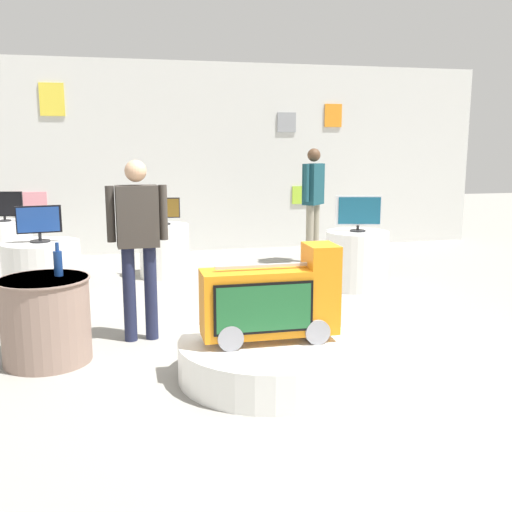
% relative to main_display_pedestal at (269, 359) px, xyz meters
% --- Properties ---
extents(ground_plane, '(30.00, 30.00, 0.00)m').
position_rel_main_display_pedestal_xyz_m(ground_plane, '(0.39, 0.40, -0.15)').
color(ground_plane, gray).
extents(back_wall_display, '(10.11, 0.13, 3.21)m').
position_rel_main_display_pedestal_xyz_m(back_wall_display, '(0.39, 5.89, 1.46)').
color(back_wall_display, silver).
rests_on(back_wall_display, ground).
extents(main_display_pedestal, '(1.46, 1.46, 0.30)m').
position_rel_main_display_pedestal_xyz_m(main_display_pedestal, '(0.00, 0.00, 0.00)').
color(main_display_pedestal, white).
rests_on(main_display_pedestal, ground).
extents(novelty_firetruck_tv, '(1.08, 0.39, 0.77)m').
position_rel_main_display_pedestal_xyz_m(novelty_firetruck_tv, '(0.02, -0.01, 0.47)').
color(novelty_firetruck_tv, gray).
rests_on(novelty_firetruck_tv, main_display_pedestal).
extents(display_pedestal_left_rear, '(0.69, 0.69, 0.74)m').
position_rel_main_display_pedestal_xyz_m(display_pedestal_left_rear, '(-0.51, 3.90, 0.22)').
color(display_pedestal_left_rear, white).
rests_on(display_pedestal_left_rear, ground).
extents(tv_on_left_rear, '(0.46, 0.19, 0.37)m').
position_rel_main_display_pedestal_xyz_m(tv_on_left_rear, '(-0.51, 3.90, 0.80)').
color(tv_on_left_rear, black).
rests_on(tv_on_left_rear, display_pedestal_left_rear).
extents(display_pedestal_center_rear, '(0.87, 0.87, 0.74)m').
position_rel_main_display_pedestal_xyz_m(display_pedestal_center_rear, '(-2.01, 2.72, 0.22)').
color(display_pedestal_center_rear, white).
rests_on(display_pedestal_center_rear, ground).
extents(tv_on_center_rear, '(0.50, 0.22, 0.42)m').
position_rel_main_display_pedestal_xyz_m(tv_on_center_rear, '(-2.01, 2.72, 0.82)').
color(tv_on_center_rear, black).
rests_on(tv_on_center_rear, display_pedestal_center_rear).
extents(display_pedestal_right_rear, '(0.80, 0.80, 0.74)m').
position_rel_main_display_pedestal_xyz_m(display_pedestal_right_rear, '(1.87, 2.65, 0.22)').
color(display_pedestal_right_rear, white).
rests_on(display_pedestal_right_rear, ground).
extents(tv_on_right_rear, '(0.57, 0.20, 0.46)m').
position_rel_main_display_pedestal_xyz_m(tv_on_right_rear, '(1.87, 2.64, 0.84)').
color(tv_on_right_rear, black).
rests_on(tv_on_right_rear, display_pedestal_right_rear).
extents(display_pedestal_far_right, '(0.73, 0.73, 0.74)m').
position_rel_main_display_pedestal_xyz_m(display_pedestal_far_right, '(-2.73, 4.79, 0.22)').
color(display_pedestal_far_right, white).
rests_on(display_pedestal_far_right, ground).
extents(tv_on_far_right, '(0.54, 0.17, 0.43)m').
position_rel_main_display_pedestal_xyz_m(tv_on_far_right, '(-2.73, 4.79, 0.82)').
color(tv_on_far_right, black).
rests_on(tv_on_far_right, display_pedestal_far_right).
extents(side_table_round, '(0.77, 0.77, 0.74)m').
position_rel_main_display_pedestal_xyz_m(side_table_round, '(-1.77, 0.77, 0.22)').
color(side_table_round, gray).
rests_on(side_table_round, ground).
extents(bottle_on_side_table, '(0.07, 0.07, 0.29)m').
position_rel_main_display_pedestal_xyz_m(bottle_on_side_table, '(-1.65, 0.84, 0.70)').
color(bottle_on_side_table, navy).
rests_on(bottle_on_side_table, side_table_round).
extents(shopper_browsing_near_truck, '(0.56, 0.22, 1.71)m').
position_rel_main_display_pedestal_xyz_m(shopper_browsing_near_truck, '(-0.96, 1.17, 0.85)').
color(shopper_browsing_near_truck, '#1E233F').
rests_on(shopper_browsing_near_truck, ground).
extents(shopper_browsing_rear, '(0.42, 0.42, 1.78)m').
position_rel_main_display_pedestal_xyz_m(shopper_browsing_rear, '(1.82, 4.27, 0.90)').
color(shopper_browsing_rear, gray).
rests_on(shopper_browsing_rear, ground).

